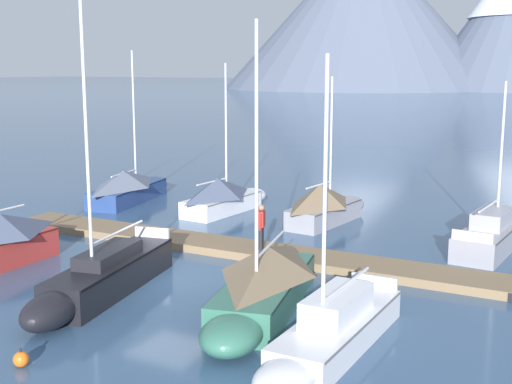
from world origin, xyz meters
TOP-DOWN VIEW (x-y plane):
  - ground_plane at (0.00, 0.00)m, footprint 700.00×700.00m
  - mountain_west_summit at (-66.31, 197.74)m, footprint 89.62×89.62m
  - dock at (0.00, 4.00)m, footprint 20.96×2.23m
  - sailboat_nearest_berth at (-9.78, 9.87)m, footprint 3.04×6.91m
  - sailboat_mid_dock_port at (-4.03, 10.07)m, footprint 2.12×5.96m
  - sailboat_mid_dock_starboard at (-0.76, -2.50)m, footprint 2.84×7.64m
  - sailboat_far_berth at (1.25, 10.22)m, footprint 2.20×5.81m
  - sailboat_outer_slip at (4.22, -1.29)m, footprint 3.40×7.42m
  - sailboat_end_of_dock at (7.06, -2.97)m, footprint 1.55×6.75m
  - sailboat_last_slip at (8.75, 9.35)m, footprint 1.99×6.47m
  - person_on_dock at (1.42, 3.85)m, footprint 0.32×0.57m
  - mooring_buoy_inner_mooring at (0.94, -7.26)m, footprint 0.38×0.38m

SIDE VIEW (x-z plane):
  - ground_plane at x=0.00m, z-range 0.00..0.00m
  - dock at x=0.00m, z-range 0.00..0.30m
  - mooring_buoy_inner_mooring at x=0.94m, z-range -0.04..0.42m
  - sailboat_end_of_dock at x=7.06m, z-range -3.10..4.20m
  - sailboat_last_slip at x=8.75m, z-range -2.62..3.86m
  - sailboat_mid_dock_starboard at x=-0.76m, z-range -4.13..5.38m
  - sailboat_mid_dock_port at x=-4.03m, z-range -2.77..4.40m
  - sailboat_nearest_berth at x=-9.78m, z-range -3.10..4.74m
  - sailboat_outer_slip at x=4.22m, z-range -3.28..4.95m
  - sailboat_far_berth at x=1.25m, z-range -2.42..4.16m
  - person_on_dock at x=1.42m, z-range 0.42..2.11m
  - mountain_west_summit at x=-66.31m, z-range 0.92..50.21m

